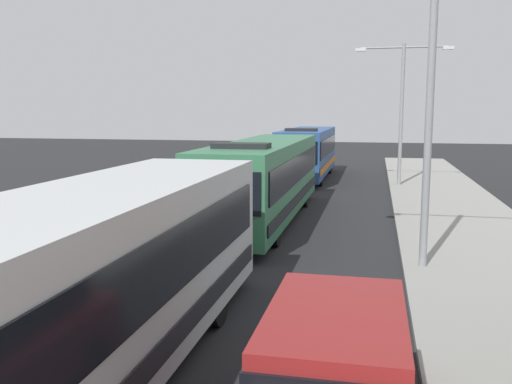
{
  "coord_description": "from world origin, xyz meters",
  "views": [
    {
      "loc": [
        2.79,
        6.4,
        4.24
      ],
      "look_at": [
        -0.15,
        19.97,
        2.16
      ],
      "focal_mm": 38.72,
      "sensor_mm": 36.0,
      "label": 1
    }
  ],
  "objects": [
    {
      "name": "bus_middle",
      "position": [
        -1.3,
        40.43,
        1.69
      ],
      "size": [
        2.58,
        10.87,
        3.21
      ],
      "color": "#284C8C",
      "rests_on": "ground_plane"
    },
    {
      "name": "bus_lead",
      "position": [
        -1.3,
        13.17,
        1.69
      ],
      "size": [
        2.58,
        11.92,
        3.21
      ],
      "color": "silver",
      "rests_on": "ground_plane"
    },
    {
      "name": "white_suv",
      "position": [
        2.4,
        12.6,
        1.03
      ],
      "size": [
        1.86,
        4.86,
        1.9
      ],
      "color": "maroon",
      "rests_on": "ground_plane"
    },
    {
      "name": "streetlamp_far",
      "position": [
        4.1,
        37.54,
        4.78
      ],
      "size": [
        5.07,
        0.28,
        7.57
      ],
      "color": "gray",
      "rests_on": "sidewalk"
    },
    {
      "name": "streetlamp_mid",
      "position": [
        4.1,
        21.14,
        4.95
      ],
      "size": [
        5.57,
        0.28,
        7.81
      ],
      "color": "gray",
      "rests_on": "sidewalk"
    },
    {
      "name": "bus_second_in_line",
      "position": [
        -1.3,
        26.79,
        1.69
      ],
      "size": [
        2.58,
        12.41,
        3.21
      ],
      "color": "#33724C",
      "rests_on": "ground_plane"
    }
  ]
}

